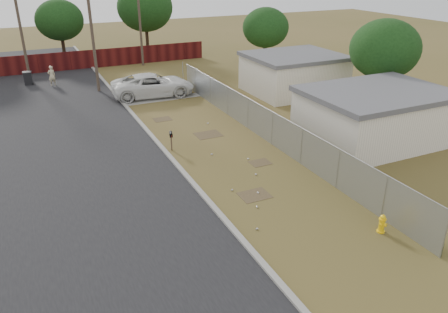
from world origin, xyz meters
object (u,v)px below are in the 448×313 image
mailbox (171,136)px  pickup_truck (153,85)px  fire_hydrant (382,224)px  trash_bin (28,78)px  pedestrian (52,76)px

mailbox → pickup_truck: size_ratio=0.17×
fire_hydrant → mailbox: bearing=113.2°
fire_hydrant → trash_bin: size_ratio=0.72×
pickup_truck → trash_bin: (-8.86, 8.13, -0.32)m
mailbox → pedestrian: size_ratio=0.64×
fire_hydrant → mailbox: (-4.91, 11.45, 0.50)m
pickup_truck → fire_hydrant: bearing=-168.2°
mailbox → trash_bin: (-6.60, 19.13, -0.30)m
pedestrian → pickup_truck: bearing=122.0°
fire_hydrant → trash_bin: trash_bin is taller
mailbox → fire_hydrant: bearing=-66.8°
fire_hydrant → trash_bin: bearing=110.6°
fire_hydrant → pickup_truck: bearing=96.7°
pickup_truck → pedestrian: (-6.98, 6.82, -0.03)m
pedestrian → fire_hydrant: bearing=94.5°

